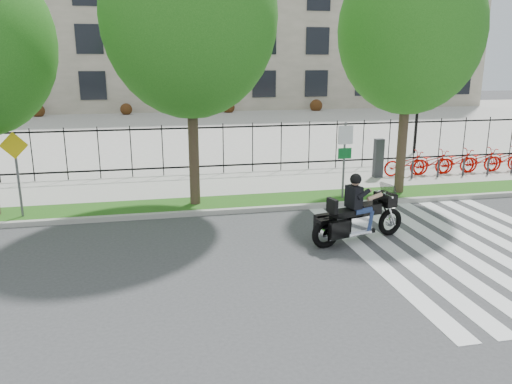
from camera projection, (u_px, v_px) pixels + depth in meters
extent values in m
plane|color=#39393C|center=(281.00, 263.00, 11.59)|extent=(120.00, 120.00, 0.00)
cube|color=#A4A29A|center=(247.00, 210.00, 15.45)|extent=(60.00, 0.20, 0.15)
cube|color=#245916|center=(242.00, 203.00, 16.25)|extent=(60.00, 1.50, 0.15)
cube|color=gray|center=(230.00, 185.00, 18.62)|extent=(60.00, 3.50, 0.15)
cube|color=gray|center=(192.00, 127.00, 35.23)|extent=(80.00, 34.00, 0.10)
cube|color=gray|center=(172.00, 6.00, 51.62)|extent=(60.00, 20.00, 20.00)
cylinder|color=black|center=(417.00, 115.00, 24.42)|extent=(0.14, 0.14, 4.00)
cylinder|color=black|center=(420.00, 75.00, 23.93)|extent=(0.06, 0.70, 0.70)
sphere|color=white|center=(414.00, 73.00, 23.84)|extent=(0.36, 0.36, 0.36)
sphere|color=white|center=(427.00, 73.00, 23.98)|extent=(0.36, 0.36, 0.36)
cylinder|color=#392A1F|center=(193.00, 139.00, 15.41)|extent=(0.32, 0.32, 4.12)
ellipsoid|color=#185B14|center=(189.00, 16.00, 14.49)|extent=(5.17, 5.17, 5.94)
cylinder|color=#392A1F|center=(403.00, 135.00, 16.83)|extent=(0.32, 0.32, 3.95)
ellipsoid|color=#185B14|center=(411.00, 30.00, 15.97)|extent=(4.65, 4.65, 5.35)
cube|color=#2D2D33|center=(378.00, 158.00, 19.32)|extent=(0.35, 0.25, 1.50)
imported|color=#C60800|center=(406.00, 163.00, 19.62)|extent=(1.87, 0.65, 0.98)
cylinder|color=#2D2D33|center=(412.00, 170.00, 19.19)|extent=(0.08, 0.08, 0.70)
imported|color=#C60800|center=(432.00, 162.00, 19.84)|extent=(1.87, 0.65, 0.98)
cylinder|color=#2D2D33|center=(438.00, 168.00, 19.40)|extent=(0.08, 0.08, 0.70)
imported|color=#C60800|center=(456.00, 161.00, 20.06)|extent=(1.87, 0.65, 0.98)
cylinder|color=#2D2D33|center=(463.00, 167.00, 19.62)|extent=(0.08, 0.08, 0.70)
imported|color=#C60800|center=(481.00, 160.00, 20.28)|extent=(1.87, 0.65, 0.98)
cylinder|color=#2D2D33|center=(488.00, 166.00, 19.84)|extent=(0.08, 0.08, 0.70)
imported|color=#C60800|center=(504.00, 159.00, 20.50)|extent=(1.87, 0.65, 0.98)
cylinder|color=#2D2D33|center=(512.00, 165.00, 20.06)|extent=(0.08, 0.08, 0.70)
cylinder|color=#59595B|center=(344.00, 161.00, 16.24)|extent=(0.07, 0.07, 2.50)
cube|color=white|center=(346.00, 135.00, 15.99)|extent=(0.50, 0.03, 0.60)
cube|color=#0C6626|center=(345.00, 153.00, 16.14)|extent=(0.45, 0.03, 0.35)
cylinder|color=#59595B|center=(18.00, 176.00, 14.29)|extent=(0.07, 0.07, 2.40)
cube|color=yellow|center=(14.00, 145.00, 14.02)|extent=(0.78, 0.03, 0.78)
torus|color=black|center=(390.00, 222.00, 13.38)|extent=(0.76, 0.32, 0.75)
torus|color=black|center=(326.00, 233.00, 12.49)|extent=(0.81, 0.36, 0.79)
cube|color=black|center=(385.00, 199.00, 13.12)|extent=(0.46, 0.66, 0.33)
cube|color=#26262B|center=(388.00, 190.00, 13.08)|extent=(0.29, 0.57, 0.33)
cube|color=silver|center=(357.00, 223.00, 12.88)|extent=(0.72, 0.52, 0.43)
cube|color=black|center=(368.00, 208.00, 12.93)|extent=(0.67, 0.51, 0.28)
cube|color=black|center=(346.00, 213.00, 12.63)|extent=(0.83, 0.57, 0.15)
cube|color=black|center=(332.00, 206.00, 12.39)|extent=(0.20, 0.38, 0.37)
cube|color=black|center=(339.00, 230.00, 12.24)|extent=(0.57, 0.30, 0.43)
cube|color=black|center=(324.00, 222.00, 12.80)|extent=(0.57, 0.30, 0.43)
cube|color=black|center=(354.00, 197.00, 12.63)|extent=(0.36, 0.49, 0.56)
sphere|color=tan|center=(356.00, 181.00, 12.54)|extent=(0.25, 0.25, 0.25)
sphere|color=black|center=(356.00, 179.00, 12.52)|extent=(0.29, 0.29, 0.29)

